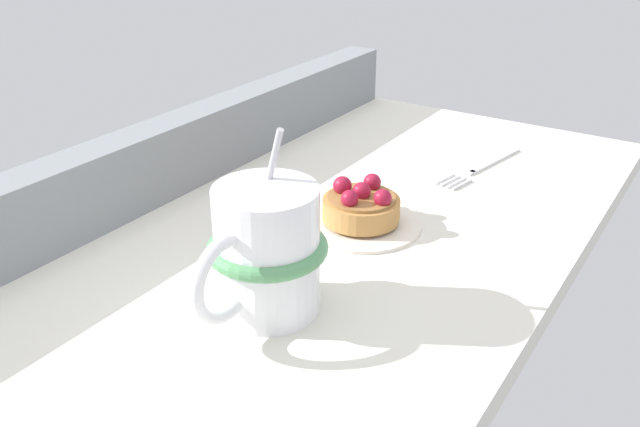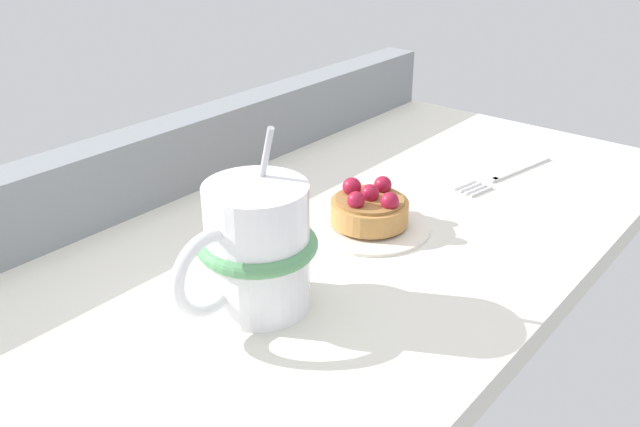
# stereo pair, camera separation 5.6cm
# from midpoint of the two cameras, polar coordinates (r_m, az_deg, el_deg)

# --- Properties ---
(ground_plane) EXTENTS (0.88, 0.42, 0.02)m
(ground_plane) POSITION_cam_midpoint_polar(r_m,az_deg,el_deg) (0.61, -3.79, -3.77)
(ground_plane) COLOR silver
(window_rail_back) EXTENTS (0.87, 0.04, 0.07)m
(window_rail_back) POSITION_cam_midpoint_polar(r_m,az_deg,el_deg) (0.71, -16.27, 3.92)
(window_rail_back) COLOR gray
(window_rail_back) RESTS_ON ground_plane
(dessert_plate) EXTENTS (0.11, 0.11, 0.01)m
(dessert_plate) POSITION_cam_midpoint_polar(r_m,az_deg,el_deg) (0.64, 0.94, -0.81)
(dessert_plate) COLOR silver
(dessert_plate) RESTS_ON ground_plane
(raspberry_tart) EXTENTS (0.07, 0.07, 0.04)m
(raspberry_tart) POSITION_cam_midpoint_polar(r_m,az_deg,el_deg) (0.63, 0.93, 0.65)
(raspberry_tart) COLOR #B77F42
(raspberry_tart) RESTS_ON dessert_plate
(coffee_mug) EXTENTS (0.13, 0.09, 0.14)m
(coffee_mug) POSITION_cam_midpoint_polar(r_m,az_deg,el_deg) (0.50, -7.83, -3.25)
(coffee_mug) COLOR white
(coffee_mug) RESTS_ON ground_plane
(dessert_fork) EXTENTS (0.15, 0.04, 0.01)m
(dessert_fork) POSITION_cam_midpoint_polar(r_m,az_deg,el_deg) (0.78, 11.41, 3.84)
(dessert_fork) COLOR silver
(dessert_fork) RESTS_ON ground_plane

